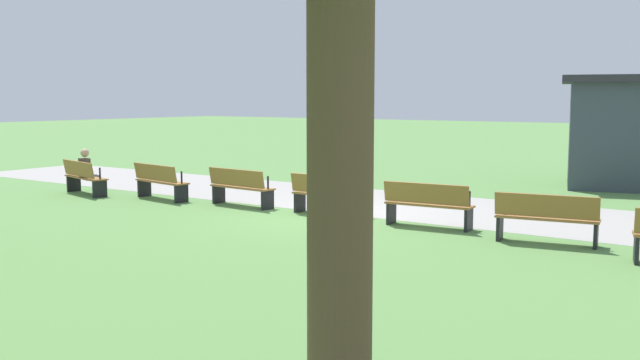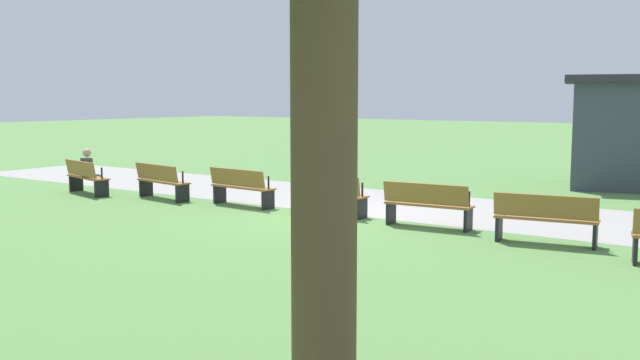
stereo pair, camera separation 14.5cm
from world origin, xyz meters
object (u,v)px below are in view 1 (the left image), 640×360
bench_3 (328,194)px  bench_5 (547,217)px  bench_4 (428,204)px  person_seated (88,170)px  bench_0 (83,177)px  bench_1 (160,181)px  bench_2 (240,186)px  kiosk (631,131)px  lamp_post (319,87)px

bench_3 → bench_5: (4.76, -0.38, 0.00)m
bench_4 → person_seated: bearing=179.1°
bench_0 → bench_1: size_ratio=1.01×
bench_1 → bench_3: (4.76, 0.38, 0.00)m
bench_2 → bench_4: bearing=4.5°
bench_3 → kiosk: kiosk is taller
bench_2 → bench_3: (2.39, 0.09, 0.00)m
bench_4 → kiosk: 8.96m
bench_5 → person_seated: (-11.83, -0.33, 0.16)m
bench_0 → bench_4: size_ratio=1.02×
bench_0 → kiosk: 14.90m
bench_4 → person_seated: person_seated is taller
bench_1 → bench_2: 2.39m
bench_1 → bench_2: bearing=15.9°
lamp_post → bench_2: bearing=-128.6°
bench_4 → kiosk: bearing=72.3°
bench_4 → bench_5: bearing=-11.3°
bench_3 → lamp_post: 2.95m
bench_5 → person_seated: person_seated is taller
bench_5 → bench_2: bearing=168.6°
bench_5 → bench_4: bearing=164.1°
bench_3 → bench_5: same height
bench_0 → bench_4: (9.48, 0.75, 0.00)m
lamp_post → bench_1: bearing=-153.4°
bench_4 → bench_1: bearing=177.7°
bench_4 → bench_3: bearing=173.2°
bench_0 → bench_2: same height
bench_4 → kiosk: kiosk is taller
bench_1 → lamp_post: size_ratio=0.44×
bench_1 → bench_4: same height
bench_0 → bench_5: 11.86m
bench_4 → lamp_post: size_ratio=0.44×
bench_1 → bench_3: same height
bench_3 → bench_1: bearing=-175.5°
lamp_post → bench_3: bearing=-49.7°
kiosk → person_seated: bearing=-156.3°
lamp_post → bench_0: bearing=-159.1°
bench_5 → kiosk: (-0.35, 8.93, 1.13)m
bench_0 → bench_1: (2.34, 0.47, 0.00)m
bench_3 → kiosk: (4.41, 8.56, 1.13)m
bench_0 → person_seated: size_ratio=1.48×
bench_0 → bench_4: same height
bench_1 → bench_5: bearing=9.1°
lamp_post → kiosk: bearing=52.0°
bench_5 → kiosk: bearing=83.2°
bench_4 → bench_5: 2.39m
bench_1 → bench_3: 4.77m
bench_4 → lamp_post: bearing=152.7°
bench_0 → bench_5: size_ratio=1.01×
lamp_post → kiosk: 9.16m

